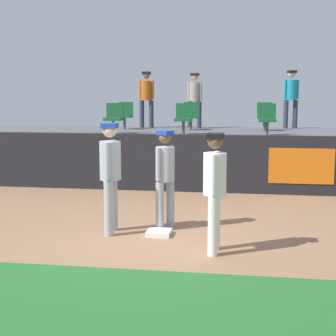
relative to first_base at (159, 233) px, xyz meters
name	(u,v)px	position (x,y,z in m)	size (l,w,h in m)	color
ground_plane	(151,238)	(-0.11, -0.19, -0.04)	(60.00, 60.00, 0.00)	#936B4C
grass_foreground_strip	(100,313)	(-0.11, -3.12, -0.04)	(18.00, 2.80, 0.01)	#26662B
first_base	(159,233)	(0.00, 0.00, 0.00)	(0.40, 0.40, 0.08)	white
player_fielder_home	(215,184)	(0.98, -0.79, 1.00)	(0.36, 0.56, 1.80)	white
player_runner_visitor	(110,170)	(-0.83, 0.01, 1.05)	(0.37, 0.53, 1.88)	#9EA3AD
player_coach_visitor	(165,172)	(0.04, 0.42, 0.97)	(0.45, 0.45, 1.74)	#9EA3AD
field_wall	(183,163)	(-0.09, 3.95, 0.66)	(18.00, 0.26, 1.39)	black
bleacher_platform	(193,153)	(-0.11, 6.52, 0.60)	(18.00, 4.80, 1.28)	#59595E
seat_front_left	(114,116)	(-2.20, 5.39, 1.72)	(0.48, 0.44, 0.84)	#4C4C51
seat_back_center	(191,114)	(-0.26, 7.19, 1.72)	(0.47, 0.44, 0.84)	#4C4C51
seat_front_center	(184,117)	(-0.25, 5.39, 1.71)	(0.45, 0.44, 0.84)	#4C4C51
seat_front_right	(267,117)	(1.96, 5.39, 1.71)	(0.45, 0.44, 0.84)	#4C4C51
seat_back_left	(125,114)	(-2.32, 7.19, 1.71)	(0.45, 0.44, 0.84)	#4C4C51
seat_back_right	(265,115)	(1.96, 7.19, 1.71)	(0.45, 0.44, 0.84)	#4C4C51
spectator_hooded	(291,95)	(2.81, 8.36, 2.30)	(0.48, 0.45, 1.82)	#33384C
spectator_capped	(195,96)	(-0.23, 8.04, 2.25)	(0.48, 0.39, 1.74)	#33384C
spectator_casual	(146,95)	(-1.79, 7.98, 2.29)	(0.50, 0.38, 1.80)	#33384C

